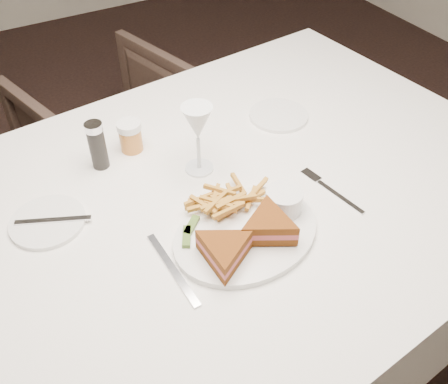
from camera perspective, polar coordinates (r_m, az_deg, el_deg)
The scene contains 4 objects.
ground at distance 1.93m, azimuth -7.63°, elevation -10.06°, with size 5.00×5.00×0.00m, color black.
table at distance 1.42m, azimuth -1.03°, elevation -11.50°, with size 1.54×1.03×0.75m, color white.
chair_far at distance 2.14m, azimuth -12.54°, elevation 7.15°, with size 0.61×0.57×0.63m, color #423028.
table_setting at distance 1.07m, azimuth -0.27°, elevation -0.63°, with size 0.82×0.59×0.18m.
Camera 1 is at (-0.36, -1.12, 1.52)m, focal length 40.00 mm.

